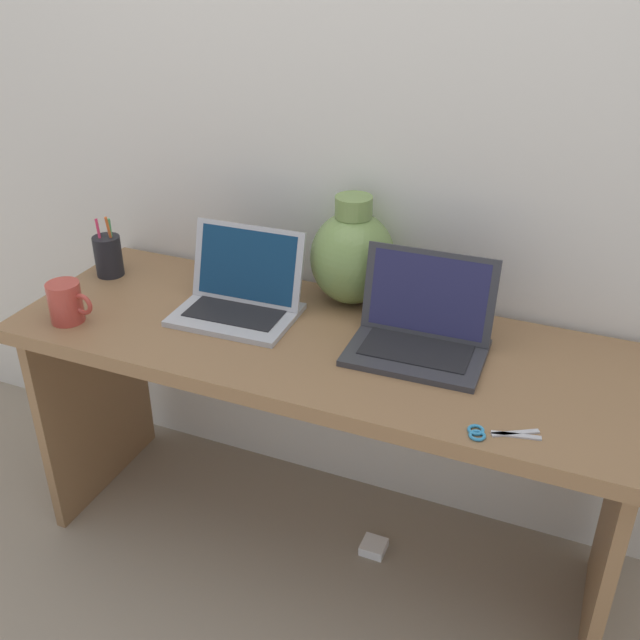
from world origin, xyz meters
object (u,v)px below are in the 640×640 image
object	(u,v)px
coffee_mug	(66,302)
power_brick	(374,547)
laptop_left	(241,292)
laptop_right	(422,326)
green_vase	(353,256)
pen_cup	(108,255)
scissors	(491,433)

from	to	relation	value
coffee_mug	power_brick	distance (m)	1.10
laptop_left	laptop_right	size ratio (longest dim) A/B	0.97
laptop_left	green_vase	bearing A→B (deg)	35.21
laptop_left	green_vase	xyz separation A→B (m)	(0.25, 0.17, 0.07)
laptop_right	coffee_mug	size ratio (longest dim) A/B	2.58
pen_cup	power_brick	bearing A→B (deg)	-4.22
power_brick	pen_cup	bearing A→B (deg)	175.78
laptop_right	green_vase	world-z (taller)	green_vase
laptop_right	power_brick	distance (m)	0.76
coffee_mug	pen_cup	bearing A→B (deg)	105.04
pen_cup	power_brick	size ratio (longest dim) A/B	2.64
pen_cup	scissors	distance (m)	1.22
laptop_left	laptop_right	distance (m)	0.49
pen_cup	scissors	size ratio (longest dim) A/B	1.27
green_vase	laptop_right	bearing A→B (deg)	-34.85
power_brick	laptop_right	bearing A→B (deg)	10.50
laptop_right	green_vase	xyz separation A→B (m)	(-0.24, 0.17, 0.07)
green_vase	pen_cup	bearing A→B (deg)	-170.18
laptop_left	laptop_right	bearing A→B (deg)	0.47
power_brick	coffee_mug	bearing A→B (deg)	-165.08
power_brick	scissors	bearing A→B (deg)	-39.74
scissors	pen_cup	bearing A→B (deg)	164.50
scissors	power_brick	distance (m)	0.81
laptop_left	pen_cup	size ratio (longest dim) A/B	1.71
laptop_left	laptop_right	world-z (taller)	laptop_right
green_vase	coffee_mug	world-z (taller)	green_vase
pen_cup	power_brick	world-z (taller)	pen_cup
laptop_right	green_vase	distance (m)	0.30
green_vase	pen_cup	distance (m)	0.72
laptop_right	power_brick	xyz separation A→B (m)	(-0.09, -0.02, -0.75)
pen_cup	power_brick	xyz separation A→B (m)	(0.86, -0.06, -0.75)
pen_cup	laptop_left	bearing A→B (deg)	-6.32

